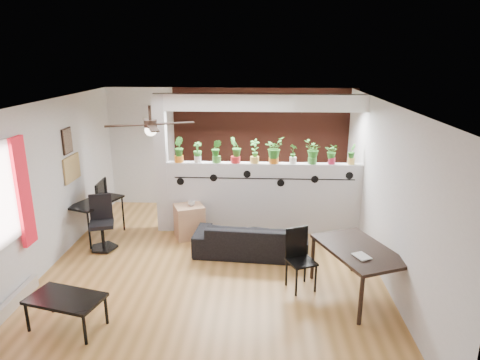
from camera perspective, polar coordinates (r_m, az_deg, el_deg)
The scene contains 30 objects.
room_shell at distance 6.49m, azimuth -3.81°, elevation -1.32°, with size 6.30×7.10×2.90m.
partition_wall at distance 8.07m, azimuth 3.16°, elevation -2.38°, with size 3.60×0.18×1.35m, color #BCBCC1.
ceiling_header at distance 7.68m, azimuth 3.37°, elevation 10.25°, with size 3.60×0.18×0.30m, color white.
pier_column at distance 8.11m, azimuth -10.41°, elevation 2.06°, with size 0.22×0.20×2.60m, color #BCBCC1.
brick_panel at distance 9.32m, azimuth 3.20°, elevation 4.19°, with size 3.90×0.05×2.60m, color #973E2B.
vine_decal at distance 7.86m, azimuth 3.21°, elevation 0.19°, with size 3.31×0.01×0.30m.
baseboard_heater at distance 6.74m, azimuth -27.60°, elevation -13.85°, with size 0.08×1.00×0.18m, color #BCB9B3.
corkboard at distance 8.06m, azimuth -21.50°, elevation 1.46°, with size 0.03×0.60×0.45m, color #A4864F.
framed_art at distance 7.91m, azimuth -22.04°, elevation 4.86°, with size 0.03×0.34×0.44m.
ceiling_fan at distance 6.12m, azimuth -11.84°, elevation 7.04°, with size 1.19×1.19×0.43m.
potted_plant_0 at distance 7.97m, azimuth -8.20°, elevation 4.10°, with size 0.29×0.31×0.46m.
potted_plant_1 at distance 7.92m, azimuth -5.69°, elevation 3.78°, with size 0.20×0.17×0.38m.
potted_plant_2 at distance 7.87m, azimuth -3.16°, elevation 3.97°, with size 0.25×0.21×0.43m.
potted_plant_3 at distance 7.84m, azimuth -0.60°, elevation 4.11°, with size 0.32×0.31×0.48m.
potted_plant_4 at distance 7.83m, azimuth 1.97°, elevation 3.96°, with size 0.28×0.25×0.45m.
potted_plant_5 at distance 7.82m, azimuth 4.55°, elevation 4.07°, with size 0.31×0.33×0.49m.
potted_plant_6 at distance 7.85m, azimuth 7.11°, elevation 3.60°, with size 0.23×0.22×0.37m.
potted_plant_7 at distance 7.88m, azimuth 9.67°, elevation 3.79°, with size 0.29×0.29×0.44m.
potted_plant_8 at distance 7.94m, azimuth 12.18°, elevation 3.50°, with size 0.23×0.21×0.37m.
potted_plant_9 at distance 8.00m, azimuth 14.67°, elevation 3.44°, with size 0.22×0.23×0.37m.
sofa at distance 7.30m, azimuth 1.48°, elevation -7.91°, with size 1.81×0.71×0.53m, color black.
cube_shelf at distance 7.99m, azimuth -6.76°, elevation -5.49°, with size 0.50×0.45×0.62m, color tan.
cup at distance 7.85m, azimuth -6.48°, elevation -3.08°, with size 0.13×0.13×0.10m, color gray.
computer_desk at distance 8.23m, azimuth -18.63°, elevation -3.11°, with size 0.84×1.10×0.71m.
monitor at distance 8.31m, azimuth -18.36°, elevation -1.73°, with size 0.05×0.32×0.18m, color black.
office_chair at distance 7.81m, azimuth -17.91°, elevation -5.87°, with size 0.50×0.50×0.94m.
dining_table at distance 6.19m, azimuth 15.52°, elevation -9.42°, with size 1.23×1.51×0.71m.
book at distance 5.87m, azimuth 15.23°, elevation -9.94°, with size 0.17×0.23×0.02m, color gray.
folding_chair at distance 6.29m, azimuth 7.85°, elevation -9.61°, with size 0.48×0.48×0.90m.
coffee_table at distance 5.84m, azimuth -22.25°, elevation -14.64°, with size 1.01×0.72×0.42m.
Camera 1 is at (0.75, -6.14, 3.28)m, focal length 32.00 mm.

